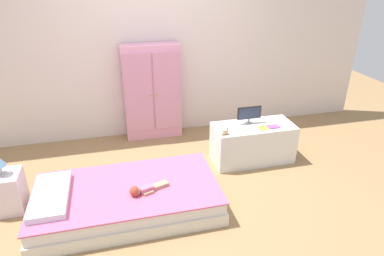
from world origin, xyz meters
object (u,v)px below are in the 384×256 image
(tv_monitor, at_px, (249,114))
(nightstand, at_px, (7,192))
(tv_stand, at_px, (253,143))
(book_yellow, at_px, (263,128))
(doll, at_px, (142,190))
(bed, at_px, (128,198))
(book_purple, at_px, (273,127))
(wardrobe, at_px, (152,92))
(rocking_horse_toy, at_px, (226,131))

(tv_monitor, bearing_deg, nightstand, -171.76)
(tv_stand, relative_size, book_yellow, 8.81)
(doll, distance_m, nightstand, 1.35)
(bed, bearing_deg, tv_stand, 20.86)
(tv_stand, xyz_separation_m, book_purple, (0.20, -0.10, 0.24))
(tv_stand, height_order, tv_monitor, tv_monitor)
(tv_monitor, relative_size, book_purple, 1.93)
(bed, distance_m, book_yellow, 1.76)
(doll, relative_size, nightstand, 0.94)
(wardrobe, xyz_separation_m, tv_stand, (1.09, -0.96, -0.42))
(tv_stand, bearing_deg, bed, -159.14)
(nightstand, distance_m, book_yellow, 2.82)
(tv_monitor, distance_m, book_purple, 0.32)
(tv_monitor, xyz_separation_m, book_yellow, (0.11, -0.18, -0.12))
(book_purple, bearing_deg, wardrobe, 140.50)
(doll, relative_size, book_purple, 2.50)
(rocking_horse_toy, bearing_deg, bed, -159.01)
(tv_stand, relative_size, rocking_horse_toy, 9.66)
(doll, height_order, book_purple, book_purple)
(nightstand, relative_size, tv_monitor, 1.37)
(tv_stand, height_order, book_yellow, book_yellow)
(rocking_horse_toy, bearing_deg, doll, -150.92)
(tv_monitor, bearing_deg, doll, -150.20)
(wardrobe, height_order, rocking_horse_toy, wardrobe)
(doll, relative_size, tv_monitor, 1.30)
(bed, xyz_separation_m, book_yellow, (1.65, 0.50, 0.35))
(bed, bearing_deg, tv_monitor, 23.79)
(rocking_horse_toy, distance_m, book_yellow, 0.49)
(book_yellow, distance_m, book_purple, 0.12)
(tv_monitor, height_order, rocking_horse_toy, tv_monitor)
(bed, xyz_separation_m, nightstand, (-1.14, 0.29, 0.07))
(bed, xyz_separation_m, book_purple, (1.77, 0.50, 0.35))
(wardrobe, relative_size, book_yellow, 11.78)
(tv_monitor, bearing_deg, tv_stand, -62.08)
(tv_stand, bearing_deg, doll, -153.28)
(doll, height_order, tv_stand, tv_stand)
(bed, distance_m, tv_stand, 1.69)
(bed, relative_size, tv_monitor, 6.00)
(bed, relative_size, book_yellow, 16.04)
(bed, height_order, book_purple, book_purple)
(nightstand, height_order, rocking_horse_toy, rocking_horse_toy)
(nightstand, xyz_separation_m, wardrobe, (1.63, 1.27, 0.45))
(nightstand, distance_m, tv_stand, 2.74)
(wardrobe, distance_m, book_purple, 1.68)
(tv_stand, xyz_separation_m, book_yellow, (0.07, -0.10, 0.24))
(wardrobe, relative_size, book_purple, 8.51)
(rocking_horse_toy, bearing_deg, tv_stand, 20.48)
(doll, distance_m, book_purple, 1.76)
(tv_monitor, bearing_deg, rocking_horse_toy, -148.28)
(book_purple, bearing_deg, tv_stand, 152.85)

